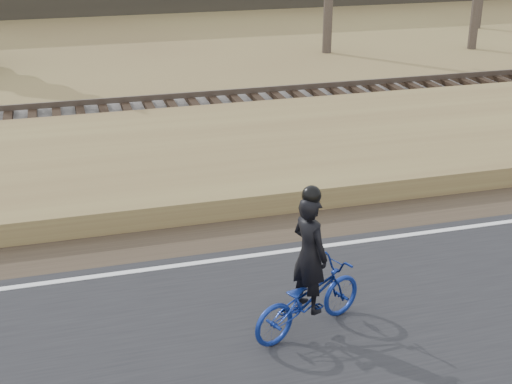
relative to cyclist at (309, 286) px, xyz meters
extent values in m
plane|color=olive|center=(-1.33, 2.14, -0.75)|extent=(120.00, 120.00, 0.00)
cube|color=black|center=(-1.33, -0.36, -0.72)|extent=(120.00, 6.00, 0.06)
cube|color=silver|center=(-1.33, 2.34, -0.68)|extent=(120.00, 0.12, 0.01)
cube|color=#473A2B|center=(-1.33, 3.34, -0.73)|extent=(120.00, 1.60, 0.04)
cube|color=olive|center=(-1.33, 6.34, -0.53)|extent=(120.00, 5.00, 0.44)
cube|color=slate|center=(-1.33, 10.14, -0.52)|extent=(120.00, 3.00, 0.45)
cube|color=black|center=(-1.33, 10.14, -0.23)|extent=(120.00, 2.40, 0.14)
cube|color=brown|center=(-1.33, 9.42, -0.08)|extent=(120.00, 0.07, 0.15)
cube|color=brown|center=(-1.33, 10.86, -0.08)|extent=(120.00, 0.07, 0.15)
imported|color=navy|center=(0.00, 0.00, -0.19)|extent=(1.98, 1.31, 0.99)
imported|color=black|center=(0.00, 0.00, 0.50)|extent=(0.60, 0.72, 1.68)
sphere|color=black|center=(0.00, 0.00, 1.36)|extent=(0.26, 0.26, 0.26)
camera|label=1|loc=(-3.04, -8.02, 4.96)|focal=50.00mm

